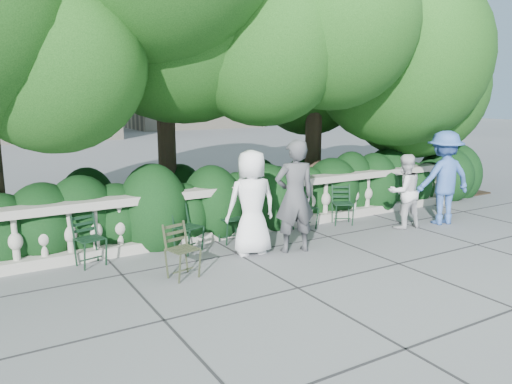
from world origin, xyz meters
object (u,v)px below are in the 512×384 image
chair_e (344,226)px  person_businessman (252,203)px  chair_d (195,254)px  chair_c (96,268)px  chair_b (235,244)px  person_woman_grey (295,196)px  chair_weathered (189,280)px  chair_f (310,231)px  person_older_blue (444,178)px  person_casual_man (404,191)px

chair_e → person_businessman: size_ratio=0.47×
chair_d → chair_c: bearing=150.8°
chair_b → person_woman_grey: bearing=-52.3°
chair_d → chair_weathered: size_ratio=1.00×
chair_e → chair_f: bearing=-157.5°
chair_f → person_older_blue: (2.74, -0.94, 0.98)m
chair_b → chair_f: same height
chair_e → person_casual_man: size_ratio=0.55×
chair_c → person_casual_man: size_ratio=0.55×
chair_f → person_older_blue: 3.06m
chair_f → person_casual_man: (1.78, -0.76, 0.76)m
chair_c → person_woman_grey: size_ratio=0.43×
chair_b → chair_weathered: (-1.44, -1.24, 0.00)m
chair_f → chair_weathered: (-3.16, -1.25, 0.00)m
chair_b → person_woman_grey: (0.69, -0.89, 0.98)m
chair_d → person_woman_grey: (1.54, -0.76, 0.98)m
chair_d → chair_e: 3.41m
chair_d → person_businessman: bearing=-55.2°
chair_b → person_older_blue: size_ratio=0.43×
chair_b → chair_weathered: size_ratio=1.00×
chair_b → person_businessman: (-0.02, -0.63, 0.90)m
person_businessman → person_older_blue: bearing=-177.3°
chair_weathered → person_businessman: size_ratio=0.47×
person_businessman → chair_c: bearing=-8.2°
chair_f → chair_weathered: bearing=-171.5°
chair_c → person_businessman: person_businessman is taller
person_casual_man → person_older_blue: person_older_blue is taller
person_businessman → person_older_blue: 4.49m
chair_f → person_woman_grey: person_woman_grey is taller
chair_d → chair_f: bearing=-21.1°
chair_e → person_businessman: person_businessman is taller
chair_d → person_businessman: (0.84, -0.50, 0.90)m
chair_c → chair_d: (1.65, -0.14, 0.00)m
chair_b → chair_c: (-2.50, 0.02, 0.00)m
chair_d → chair_e: same height
chair_e → chair_weathered: 4.17m
chair_e → person_woman_grey: size_ratio=0.43×
chair_b → chair_weathered: same height
chair_c → person_woman_grey: person_woman_grey is taller
chair_b → person_businessman: person_businessman is taller
chair_f → chair_weathered: size_ratio=1.00×
person_casual_man → person_woman_grey: bearing=11.4°
chair_d → person_woman_grey: bearing=-50.4°
chair_e → person_businessman: bearing=-140.7°
chair_b → person_older_blue: person_older_blue is taller
chair_f → person_casual_man: bearing=-36.3°
chair_weathered → chair_b: bearing=27.7°
chair_b → chair_e: 2.55m
chair_b → chair_f: (1.72, 0.02, 0.00)m
chair_b → person_casual_man: person_casual_man is taller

